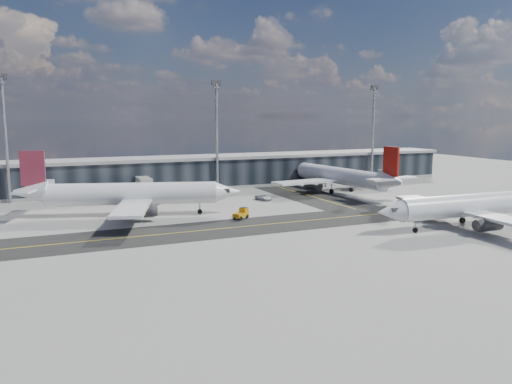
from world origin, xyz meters
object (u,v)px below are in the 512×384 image
airliner_af (129,194)px  airliner_near (474,205)px  service_van (264,197)px  baggage_tug (242,213)px  airliner_redtail (341,176)px

airliner_af → airliner_near: bearing=74.2°
airliner_near → service_van: size_ratio=8.37×
baggage_tug → airliner_redtail: bearing=87.8°
airliner_near → baggage_tug: 42.48m
airliner_af → baggage_tug: (19.36, -11.81, -3.30)m
airliner_redtail → baggage_tug: 41.80m
airliner_redtail → service_van: size_ratio=9.04×
airliner_af → baggage_tug: size_ratio=12.05×
airliner_af → airliner_redtail: bearing=116.2°
baggage_tug → service_van: baggage_tug is taller
airliner_near → baggage_tug: bearing=59.2°
airliner_af → service_van: airliner_af is taller
service_van → baggage_tug: bearing=-136.2°
airliner_redtail → airliner_near: bearing=-96.4°
airliner_redtail → service_van: 23.66m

